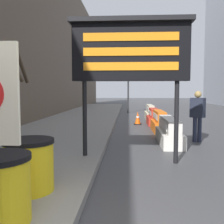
{
  "coord_description": "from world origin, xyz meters",
  "views": [
    {
      "loc": [
        0.6,
        -2.15,
        1.61
      ],
      "look_at": [
        -0.0,
        7.84,
        0.81
      ],
      "focal_mm": 42.0,
      "sensor_mm": 36.0,
      "label": 1
    }
  ],
  "objects_px": {
    "message_board": "(130,52)",
    "traffic_cone_near": "(138,118)",
    "jersey_barrier_orange_near": "(159,122)",
    "jersey_barrier_red_striped": "(154,118)",
    "jersey_barrier_white": "(169,132)",
    "traffic_light_near_curb": "(128,72)",
    "pedestrian_worker": "(198,112)",
    "barrel_drum_middle": "(29,165)",
    "jersey_barrier_cream": "(150,113)"
  },
  "relations": [
    {
      "from": "message_board",
      "to": "traffic_cone_near",
      "type": "relative_size",
      "value": 5.03
    },
    {
      "from": "message_board",
      "to": "jersey_barrier_orange_near",
      "type": "relative_size",
      "value": 1.72
    },
    {
      "from": "message_board",
      "to": "jersey_barrier_red_striped",
      "type": "distance_m",
      "value": 7.24
    },
    {
      "from": "traffic_cone_near",
      "to": "jersey_barrier_white",
      "type": "bearing_deg",
      "value": -80.41
    },
    {
      "from": "traffic_light_near_curb",
      "to": "pedestrian_worker",
      "type": "bearing_deg",
      "value": -78.88
    },
    {
      "from": "barrel_drum_middle",
      "to": "jersey_barrier_red_striped",
      "type": "xyz_separation_m",
      "value": [
        2.7,
        8.97,
        -0.19
      ]
    },
    {
      "from": "jersey_barrier_orange_near",
      "to": "traffic_light_near_curb",
      "type": "bearing_deg",
      "value": 97.89
    },
    {
      "from": "barrel_drum_middle",
      "to": "pedestrian_worker",
      "type": "height_order",
      "value": "pedestrian_worker"
    },
    {
      "from": "jersey_barrier_cream",
      "to": "pedestrian_worker",
      "type": "bearing_deg",
      "value": -81.91
    },
    {
      "from": "traffic_light_near_curb",
      "to": "pedestrian_worker",
      "type": "height_order",
      "value": "traffic_light_near_curb"
    },
    {
      "from": "jersey_barrier_white",
      "to": "jersey_barrier_cream",
      "type": "xyz_separation_m",
      "value": [
        0.0,
        6.91,
        0.02
      ]
    },
    {
      "from": "jersey_barrier_cream",
      "to": "jersey_barrier_red_striped",
      "type": "bearing_deg",
      "value": -90.0
    },
    {
      "from": "jersey_barrier_red_striped",
      "to": "traffic_light_near_curb",
      "type": "distance_m",
      "value": 7.36
    },
    {
      "from": "barrel_drum_middle",
      "to": "message_board",
      "type": "height_order",
      "value": "message_board"
    },
    {
      "from": "jersey_barrier_orange_near",
      "to": "jersey_barrier_cream",
      "type": "bearing_deg",
      "value": 90.0
    },
    {
      "from": "jersey_barrier_white",
      "to": "jersey_barrier_red_striped",
      "type": "bearing_deg",
      "value": 90.0
    },
    {
      "from": "jersey_barrier_red_striped",
      "to": "traffic_light_near_curb",
      "type": "height_order",
      "value": "traffic_light_near_curb"
    },
    {
      "from": "jersey_barrier_red_striped",
      "to": "jersey_barrier_orange_near",
      "type": "bearing_deg",
      "value": -90.0
    },
    {
      "from": "pedestrian_worker",
      "to": "traffic_light_near_curb",
      "type": "bearing_deg",
      "value": 138.8
    },
    {
      "from": "barrel_drum_middle",
      "to": "message_board",
      "type": "bearing_deg",
      "value": 55.39
    },
    {
      "from": "jersey_barrier_red_striped",
      "to": "jersey_barrier_cream",
      "type": "bearing_deg",
      "value": 90.0
    },
    {
      "from": "jersey_barrier_orange_near",
      "to": "traffic_light_near_curb",
      "type": "relative_size",
      "value": 0.44
    },
    {
      "from": "traffic_cone_near",
      "to": "message_board",
      "type": "bearing_deg",
      "value": -93.6
    },
    {
      "from": "jersey_barrier_cream",
      "to": "traffic_light_near_curb",
      "type": "height_order",
      "value": "traffic_light_near_curb"
    },
    {
      "from": "jersey_barrier_orange_near",
      "to": "jersey_barrier_cream",
      "type": "relative_size",
      "value": 0.87
    },
    {
      "from": "barrel_drum_middle",
      "to": "traffic_cone_near",
      "type": "relative_size",
      "value": 1.21
    },
    {
      "from": "traffic_light_near_curb",
      "to": "barrel_drum_middle",
      "type": "bearing_deg",
      "value": -95.31
    },
    {
      "from": "jersey_barrier_cream",
      "to": "traffic_light_near_curb",
      "type": "bearing_deg",
      "value": 105.47
    },
    {
      "from": "jersey_barrier_white",
      "to": "traffic_light_near_curb",
      "type": "distance_m",
      "value": 11.74
    },
    {
      "from": "jersey_barrier_white",
      "to": "traffic_cone_near",
      "type": "height_order",
      "value": "jersey_barrier_white"
    },
    {
      "from": "barrel_drum_middle",
      "to": "message_board",
      "type": "distance_m",
      "value": 3.25
    },
    {
      "from": "jersey_barrier_cream",
      "to": "traffic_light_near_curb",
      "type": "xyz_separation_m",
      "value": [
        -1.24,
        4.46,
        2.64
      ]
    },
    {
      "from": "jersey_barrier_red_striped",
      "to": "traffic_cone_near",
      "type": "height_order",
      "value": "jersey_barrier_red_striped"
    },
    {
      "from": "traffic_light_near_curb",
      "to": "pedestrian_worker",
      "type": "relative_size",
      "value": 2.57
    },
    {
      "from": "traffic_cone_near",
      "to": "jersey_barrier_cream",
      "type": "bearing_deg",
      "value": 71.15
    },
    {
      "from": "jersey_barrier_cream",
      "to": "pedestrian_worker",
      "type": "height_order",
      "value": "pedestrian_worker"
    },
    {
      "from": "pedestrian_worker",
      "to": "jersey_barrier_white",
      "type": "bearing_deg",
      "value": -122.27
    },
    {
      "from": "barrel_drum_middle",
      "to": "traffic_light_near_curb",
      "type": "height_order",
      "value": "traffic_light_near_curb"
    },
    {
      "from": "jersey_barrier_cream",
      "to": "traffic_light_near_curb",
      "type": "relative_size",
      "value": 0.51
    },
    {
      "from": "barrel_drum_middle",
      "to": "traffic_light_near_curb",
      "type": "bearing_deg",
      "value": 84.69
    },
    {
      "from": "message_board",
      "to": "pedestrian_worker",
      "type": "relative_size",
      "value": 1.97
    },
    {
      "from": "message_board",
      "to": "traffic_light_near_curb",
      "type": "xyz_separation_m",
      "value": [
        -0.03,
        13.57,
        0.55
      ]
    },
    {
      "from": "barrel_drum_middle",
      "to": "jersey_barrier_orange_near",
      "type": "height_order",
      "value": "barrel_drum_middle"
    },
    {
      "from": "traffic_light_near_curb",
      "to": "pedestrian_worker",
      "type": "xyz_separation_m",
      "value": [
        2.17,
        -11.03,
        -2.05
      ]
    },
    {
      "from": "jersey_barrier_orange_near",
      "to": "message_board",
      "type": "bearing_deg",
      "value": -104.56
    },
    {
      "from": "jersey_barrier_red_striped",
      "to": "jersey_barrier_white",
      "type": "bearing_deg",
      "value": -90.0
    },
    {
      "from": "barrel_drum_middle",
      "to": "jersey_barrier_white",
      "type": "height_order",
      "value": "barrel_drum_middle"
    },
    {
      "from": "jersey_barrier_orange_near",
      "to": "traffic_cone_near",
      "type": "distance_m",
      "value": 2.3
    },
    {
      "from": "traffic_cone_near",
      "to": "barrel_drum_middle",
      "type": "bearing_deg",
      "value": -102.05
    },
    {
      "from": "barrel_drum_middle",
      "to": "jersey_barrier_cream",
      "type": "relative_size",
      "value": 0.36
    }
  ]
}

